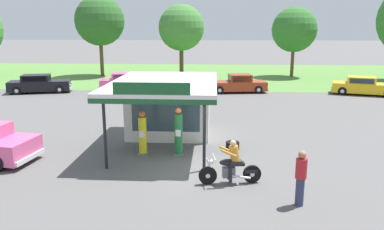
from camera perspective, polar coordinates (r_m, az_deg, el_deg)
The scene contains 15 objects.
ground_plane at distance 14.80m, azimuth -0.12°, elevation -8.01°, with size 300.00×300.00×0.00m, color #5B5959.
grass_verge_strip at distance 44.11m, azimuth 2.29°, elevation 6.17°, with size 120.00×24.00×0.01m, color #56843D.
service_station_kiosk at distance 18.54m, azimuth -3.59°, elevation 1.96°, with size 4.68×7.17×3.42m.
gas_pump_nearside at distance 16.12m, azimuth -7.47°, elevation -3.03°, with size 0.44×0.44×1.93m.
gas_pump_offside at distance 15.88m, azimuth -2.05°, elevation -2.88°, with size 0.44×0.44×2.09m.
motorcycle_with_rider at distance 13.25m, azimuth 5.97°, elevation -7.64°, with size 2.20×0.71×1.58m.
parked_car_back_row_centre at distance 34.07m, azimuth -22.10°, elevation 4.34°, with size 5.31×2.99×1.50m.
parked_car_back_row_far_right at distance 33.59m, azimuth 24.56°, elevation 3.95°, with size 5.38×3.16×1.45m.
parked_car_back_row_centre_right at distance 31.98m, azimuth 6.92°, elevation 4.64°, with size 5.12×2.45×1.51m.
parked_car_back_row_right at distance 33.30m, azimuth -9.88°, elevation 4.91°, with size 5.10×2.96×1.52m.
bystander_standing_back_lot at distance 11.99m, azimuth 16.13°, elevation -8.96°, with size 0.34×0.34×1.76m.
tree_oak_far_left at distance 43.67m, azimuth -13.80°, elevation 13.65°, with size 5.40×5.40×8.73m.
tree_oak_centre at distance 43.15m, azimuth 15.21°, elevation 12.34°, with size 4.84×4.84×7.51m.
tree_oak_distant_spare at distance 43.14m, azimuth -1.63°, elevation 13.05°, with size 5.12×5.12×7.86m.
spare_tire_stack at distance 16.95m, azimuth 6.15°, elevation -4.66°, with size 0.60×0.60×0.36m.
Camera 1 is at (0.85, -13.78, 5.33)m, focal length 35.26 mm.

